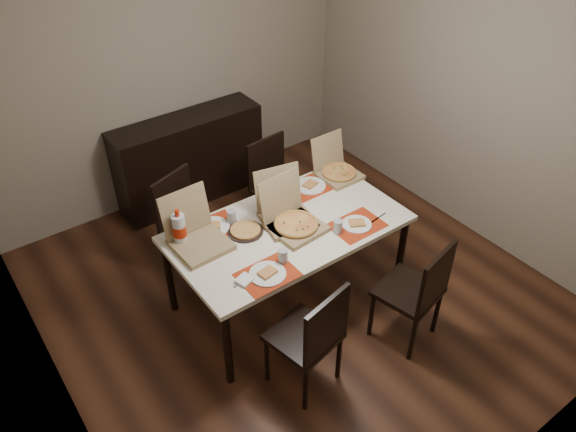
# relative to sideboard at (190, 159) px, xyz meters

# --- Properties ---
(ground) EXTENTS (3.80, 4.00, 0.02)m
(ground) POSITION_rel_sideboard_xyz_m (0.00, -1.78, -0.46)
(ground) COLOR #482616
(ground) RESTS_ON ground
(room_walls) EXTENTS (3.84, 4.02, 2.62)m
(room_walls) POSITION_rel_sideboard_xyz_m (0.00, -1.35, 1.28)
(room_walls) COLOR gray
(room_walls) RESTS_ON ground
(sideboard) EXTENTS (1.50, 0.40, 0.90)m
(sideboard) POSITION_rel_sideboard_xyz_m (0.00, 0.00, 0.00)
(sideboard) COLOR black
(sideboard) RESTS_ON ground
(dining_table) EXTENTS (1.80, 1.00, 0.75)m
(dining_table) POSITION_rel_sideboard_xyz_m (-0.07, -1.78, 0.23)
(dining_table) COLOR #EEE4C8
(dining_table) RESTS_ON ground
(chair_near_left) EXTENTS (0.49, 0.49, 0.93)m
(chair_near_left) POSITION_rel_sideboard_xyz_m (-0.46, -2.58, 0.06)
(chair_near_left) COLOR black
(chair_near_left) RESTS_ON ground
(chair_near_right) EXTENTS (0.50, 0.50, 0.93)m
(chair_near_right) POSITION_rel_sideboard_xyz_m (0.42, -2.70, 0.06)
(chair_near_right) COLOR black
(chair_near_right) RESTS_ON ground
(chair_far_left) EXTENTS (0.54, 0.54, 0.93)m
(chair_far_left) POSITION_rel_sideboard_xyz_m (-0.55, -0.96, 0.06)
(chair_far_left) COLOR black
(chair_far_left) RESTS_ON ground
(chair_far_right) EXTENTS (0.46, 0.46, 0.93)m
(chair_far_right) POSITION_rel_sideboard_xyz_m (0.38, -0.94, 0.06)
(chair_far_right) COLOR black
(chair_far_right) RESTS_ON ground
(setting_near_left) EXTENTS (0.45, 0.30, 0.11)m
(setting_near_left) POSITION_rel_sideboard_xyz_m (-0.48, -2.11, 0.32)
(setting_near_left) COLOR #B3280B
(setting_near_left) RESTS_ON dining_table
(setting_near_right) EXTENTS (0.50, 0.30, 0.11)m
(setting_near_right) POSITION_rel_sideboard_xyz_m (0.31, -2.07, 0.32)
(setting_near_right) COLOR #B3280B
(setting_near_right) RESTS_ON dining_table
(setting_far_left) EXTENTS (0.45, 0.30, 0.11)m
(setting_far_left) POSITION_rel_sideboard_xyz_m (-0.53, -1.46, 0.32)
(setting_far_left) COLOR #B3280B
(setting_far_left) RESTS_ON dining_table
(setting_far_right) EXTENTS (0.46, 0.30, 0.11)m
(setting_far_right) POSITION_rel_sideboard_xyz_m (0.35, -1.46, 0.32)
(setting_far_right) COLOR #B3280B
(setting_far_right) RESTS_ON dining_table
(napkin_loose) EXTENTS (0.15, 0.15, 0.02)m
(napkin_loose) POSITION_rel_sideboard_xyz_m (0.05, -1.85, 0.31)
(napkin_loose) COLOR white
(napkin_loose) RESTS_ON dining_table
(pizza_box_center) EXTENTS (0.41, 0.44, 0.38)m
(pizza_box_center) POSITION_rel_sideboard_xyz_m (-0.05, -1.81, 0.36)
(pizza_box_center) COLOR #8E7651
(pizza_box_center) RESTS_ON dining_table
(pizza_box_right) EXTENTS (0.33, 0.37, 0.33)m
(pizza_box_right) POSITION_rel_sideboard_xyz_m (0.69, -1.45, 0.35)
(pizza_box_right) COLOR #8E7651
(pizza_box_right) RESTS_ON dining_table
(pizza_box_left) EXTENTS (0.39, 0.43, 0.38)m
(pizza_box_left) POSITION_rel_sideboard_xyz_m (-0.73, -1.55, 0.36)
(pizza_box_left) COLOR #8E7651
(pizza_box_left) RESTS_ON dining_table
(pizza_box_extra) EXTENTS (0.45, 0.48, 0.38)m
(pizza_box_extra) POSITION_rel_sideboard_xyz_m (-0.04, -1.69, 0.36)
(pizza_box_extra) COLOR #8E7651
(pizza_box_extra) RESTS_ON dining_table
(faina_plate) EXTENTS (0.27, 0.27, 0.03)m
(faina_plate) POSITION_rel_sideboard_xyz_m (-0.38, -1.64, 0.31)
(faina_plate) COLOR black
(faina_plate) RESTS_ON dining_table
(dip_bowl) EXTENTS (0.15, 0.15, 0.03)m
(dip_bowl) POSITION_rel_sideboard_xyz_m (-0.01, -1.58, 0.32)
(dip_bowl) COLOR white
(dip_bowl) RESTS_ON dining_table
(soda_bottle) EXTENTS (0.10, 0.10, 0.30)m
(soda_bottle) POSITION_rel_sideboard_xyz_m (-0.83, -1.47, 0.43)
(soda_bottle) COLOR silver
(soda_bottle) RESTS_ON dining_table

